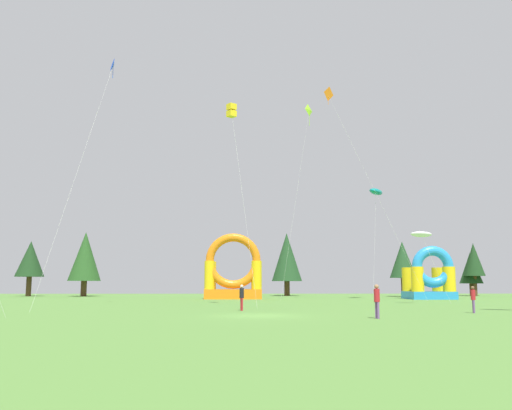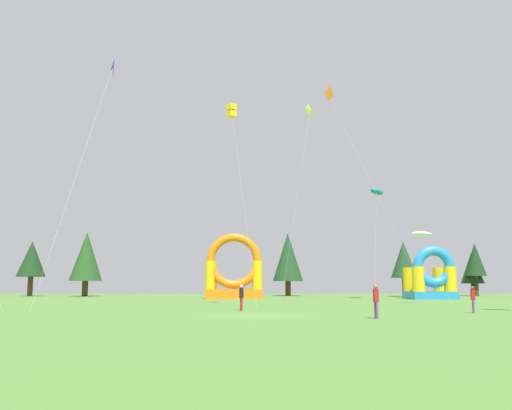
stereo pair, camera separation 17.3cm
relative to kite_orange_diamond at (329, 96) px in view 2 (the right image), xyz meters
The scene contains 18 objects.
ground_plane 32.67m from the kite_orange_diamond, 108.31° to the right, with size 120.00×120.00×0.00m, color #548438.
kite_orange_diamond is the anchor object (origin of this frame).
kite_yellow_box 16.45m from the kite_orange_diamond, 129.11° to the right, with size 2.47×3.11×16.20m.
kite_teal_parafoil 12.35m from the kite_orange_diamond, 42.78° to the left, with size 2.75×4.32×12.52m.
kite_lime_diamond 3.52m from the kite_orange_diamond, 118.05° to the left, with size 3.78×0.96×21.08m.
kite_blue_diamond 22.93m from the kite_orange_diamond, 148.64° to the right, with size 3.18×8.09×19.90m.
kite_white_parafoil 18.09m from the kite_orange_diamond, 46.95° to the right, with size 3.74×1.45×6.39m.
person_near_camera 29.79m from the kite_orange_diamond, 76.02° to the right, with size 0.32×0.32×1.63m.
person_far_side 28.48m from the kite_orange_diamond, 116.11° to the right, with size 0.37×0.37×1.71m.
person_left_edge 33.08m from the kite_orange_diamond, 93.94° to the right, with size 0.39×0.39×1.76m.
inflatable_blue_arch 22.30m from the kite_orange_diamond, 143.36° to the left, with size 6.39×4.10×7.30m.
inflatable_orange_dome 23.36m from the kite_orange_diamond, 27.95° to the left, with size 4.86×4.90×5.85m.
tree_row_0 45.62m from the kite_orange_diamond, 151.97° to the left, with size 3.80×3.80×7.40m.
tree_row_1 39.25m from the kite_orange_diamond, 147.11° to the left, with size 4.32×4.32×8.59m.
tree_row_2 27.29m from the kite_orange_diamond, 97.16° to the left, with size 4.21×4.21×8.72m.
tree_row_3 26.46m from the kite_orange_diamond, 54.55° to the left, with size 3.42×3.42×7.19m.
tree_row_4 35.75m from the kite_orange_diamond, 43.08° to the left, with size 3.16×3.16×5.98m.
tree_row_5 34.59m from the kite_orange_diamond, 41.48° to the left, with size 2.82×2.82×7.24m.
Camera 2 is at (-0.69, -31.40, 1.87)m, focal length 38.59 mm.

